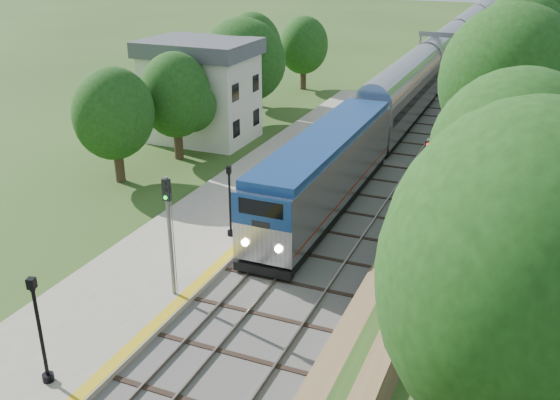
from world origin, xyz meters
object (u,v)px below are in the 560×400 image
at_px(signal_platform, 169,224).
at_px(signal_farside, 425,180).
at_px(signal_gantry, 458,47).
at_px(lamppost_mid, 41,337).
at_px(station_building, 201,90).
at_px(train, 442,59).
at_px(lamppost_far, 230,205).

relative_size(signal_platform, signal_farside, 0.98).
xyz_separation_m(signal_gantry, signal_platform, (-5.37, -47.32, -0.96)).
xyz_separation_m(lamppost_mid, signal_platform, (1.00, 6.99, 1.57)).
xyz_separation_m(station_building, signal_farside, (20.20, -12.15, -0.44)).
bearing_deg(signal_farside, train, 98.14).
bearing_deg(signal_platform, station_building, 116.43).
bearing_deg(signal_gantry, train, 111.73).
distance_m(train, signal_platform, 53.62).
bearing_deg(lamppost_far, signal_farside, 21.89).
bearing_deg(lamppost_mid, station_building, 109.00).
height_order(train, lamppost_mid, train).
xyz_separation_m(signal_gantry, signal_farside, (3.73, -37.14, -1.17)).
relative_size(lamppost_mid, signal_farside, 0.74).
bearing_deg(signal_platform, lamppost_mid, -98.18).
distance_m(signal_platform, signal_farside, 13.66).
distance_m(station_building, lamppost_mid, 31.06).
bearing_deg(train, station_building, -114.17).
xyz_separation_m(station_building, train, (14.00, 31.19, -1.76)).
relative_size(station_building, signal_gantry, 1.02).
height_order(signal_platform, signal_farside, signal_platform).
bearing_deg(lamppost_mid, signal_platform, 81.82).
bearing_deg(train, lamppost_mid, -93.69).
distance_m(station_building, lamppost_far, 19.32).
distance_m(lamppost_mid, signal_farside, 19.97).
bearing_deg(lamppost_far, signal_platform, -86.65).
relative_size(signal_gantry, lamppost_far, 2.12).
height_order(station_building, lamppost_mid, station_building).
height_order(lamppost_mid, signal_platform, signal_platform).
height_order(station_building, signal_gantry, station_building).
bearing_deg(signal_platform, signal_gantry, 83.52).
height_order(station_building, lamppost_far, station_building).
bearing_deg(signal_gantry, lamppost_far, -97.99).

